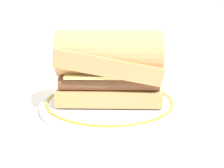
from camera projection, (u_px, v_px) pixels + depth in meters
ground_plane at (127, 107)px, 0.53m from camera, size 1.50×1.50×0.00m
plate at (112, 103)px, 0.53m from camera, size 0.25×0.25×0.01m
sausage_sandwich at (112, 66)px, 0.51m from camera, size 0.19×0.10×0.13m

